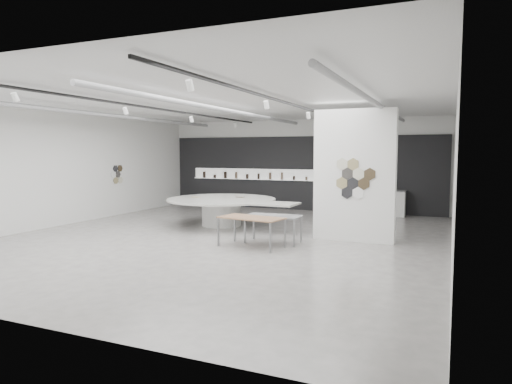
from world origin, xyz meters
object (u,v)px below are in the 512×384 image
at_px(display_island, 223,208).
at_px(sample_table_wood, 251,219).
at_px(kitchen_counter, 382,203).
at_px(sample_table_stone, 273,218).
at_px(partition_column, 354,176).

xyz_separation_m(display_island, sample_table_wood, (2.24, -2.73, 0.12)).
relative_size(sample_table_wood, kitchen_counter, 1.00).
distance_m(display_island, kitchen_counter, 6.45).
height_order(sample_table_wood, sample_table_stone, sample_table_wood).
relative_size(display_island, sample_table_wood, 2.64).
bearing_deg(partition_column, display_island, 168.99).
relative_size(partition_column, sample_table_stone, 2.43).
bearing_deg(sample_table_wood, display_island, 129.27).
height_order(display_island, kitchen_counter, kitchen_counter).
bearing_deg(sample_table_stone, display_island, 141.68).
bearing_deg(display_island, partition_column, -9.65).
relative_size(display_island, kitchen_counter, 2.65).
distance_m(display_island, sample_table_stone, 3.26).
distance_m(partition_column, kitchen_counter, 5.66).
xyz_separation_m(sample_table_wood, sample_table_stone, (0.32, 0.71, -0.03)).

